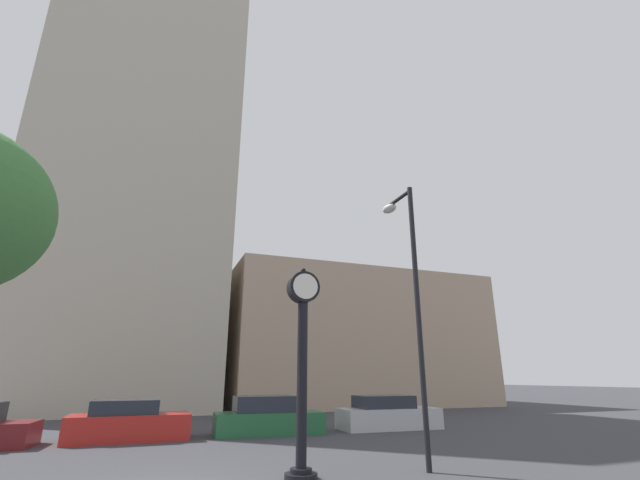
# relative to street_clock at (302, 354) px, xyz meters

# --- Properties ---
(building_tall_tower) EXTENTS (13.54, 12.00, 32.12)m
(building_tall_tower) POSITION_rel_street_clock_xyz_m (-5.91, 23.76, 13.36)
(building_tall_tower) COLOR #BCB29E
(building_tall_tower) RESTS_ON ground_plane
(building_storefront_row) EXTENTS (20.83, 12.00, 10.24)m
(building_storefront_row) POSITION_rel_street_clock_xyz_m (12.10, 23.76, 2.42)
(building_storefront_row) COLOR tan
(building_storefront_row) RESTS_ON ground_plane
(street_clock) EXTENTS (0.78, 0.75, 4.85)m
(street_clock) POSITION_rel_street_clock_xyz_m (0.00, 0.00, 0.00)
(street_clock) COLOR black
(street_clock) RESTS_ON ground_plane
(car_red) EXTENTS (4.16, 1.99, 1.39)m
(car_red) POSITION_rel_street_clock_xyz_m (-3.97, 7.93, -2.11)
(car_red) COLOR red
(car_red) RESTS_ON ground_plane
(car_green) EXTENTS (4.34, 2.01, 1.45)m
(car_green) POSITION_rel_street_clock_xyz_m (1.15, 7.86, -2.10)
(car_green) COLOR #236038
(car_green) RESTS_ON ground_plane
(car_silver) EXTENTS (4.47, 1.95, 1.39)m
(car_silver) POSITION_rel_street_clock_xyz_m (6.58, 7.82, -2.11)
(car_silver) COLOR #BCBCC1
(car_silver) RESTS_ON ground_plane
(street_lamp_right) EXTENTS (0.36, 1.57, 7.42)m
(street_lamp_right) POSITION_rel_street_clock_xyz_m (3.08, -0.10, 2.12)
(street_lamp_right) COLOR black
(street_lamp_right) RESTS_ON ground_plane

